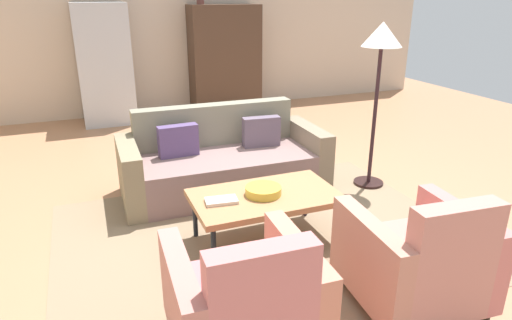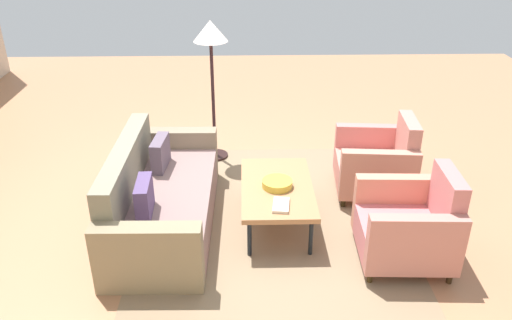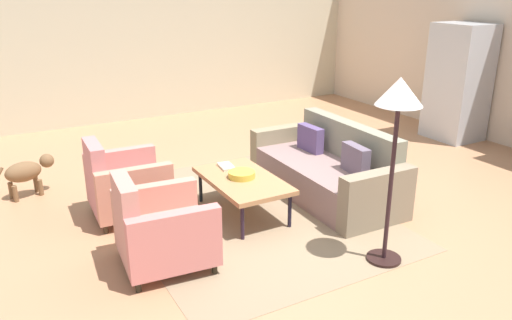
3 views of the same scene
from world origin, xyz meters
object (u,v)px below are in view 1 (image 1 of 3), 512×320
Objects in this scene: cabinet at (225,59)px; armchair_left at (246,308)px; coffee_table at (265,198)px; book_stack at (221,201)px; floor_lamp at (381,50)px; refrigerator at (104,65)px; couch at (222,163)px; armchair_right at (419,263)px; fruit_bowl at (263,191)px.

armchair_left is at bearing -106.85° from cabinet.
coffee_table is 4.47× the size of book_stack.
coffee_table is at bearing -155.70° from floor_lamp.
couch is at bearing -74.26° from refrigerator.
coffee_table is 4.66m from cabinet.
coffee_table is at bearing 90.88° from couch.
book_stack is 4.77m from cabinet.
refrigerator is at bearing 109.85° from armchair_right.
fruit_bowl is 0.16× the size of cabinet.
couch reaches higher than coffee_table.
floor_lamp is at bearing 162.88° from couch.
book_stack is at bearing -83.24° from refrigerator.
refrigerator reaches higher than couch.
book_stack is 4.46m from refrigerator.
couch is 1.14× the size of refrigerator.
cabinet is at bearing 71.68° from book_stack.
armchair_right is 1.51m from book_stack.
armchair_right is at bearing -62.99° from coffee_table.
refrigerator is (-2.01, -0.10, 0.03)m from cabinet.
coffee_table is 4.51m from refrigerator.
cabinet reaches higher than coffee_table.
refrigerator is (-0.89, 4.39, 0.46)m from fruit_bowl.
refrigerator is at bearing -177.03° from cabinet.
floor_lamp reaches higher than couch.
coffee_table is 0.67× the size of cabinet.
armchair_left is at bearing -100.92° from book_stack.
armchair_right is at bearing -62.34° from fruit_bowl.
refrigerator is (-0.30, 5.56, 0.58)m from armchair_left.
armchair_right reaches higher than book_stack.
book_stack is 2.26m from floor_lamp.
couch reaches higher than fruit_bowl.
floor_lamp reaches higher than armchair_right.
armchair_left is 0.49× the size of cabinet.
cabinet is at bearing 96.20° from floor_lamp.
refrigerator is (-0.52, 4.40, 0.48)m from book_stack.
armchair_left is at bearing 76.54° from couch.
cabinet is at bearing 89.55° from armchair_right.
cabinet reaches higher than armchair_left.
book_stack is at bearing 134.96° from armchair_right.
armchair_left is at bearing -138.93° from floor_lamp.
floor_lamp is at bearing 68.11° from armchair_right.
armchair_left is 3.03m from floor_lamp.
cabinet is at bearing -107.61° from couch.
fruit_bowl is at bearing -104.10° from cabinet.
floor_lamp reaches higher than book_stack.
armchair_left is 5.94m from cabinet.
armchair_right is at bearing 105.09° from couch.
coffee_table is at bearing 121.79° from armchair_right.
couch is 1.20m from fruit_bowl.
coffee_table is at bearing 1.84° from book_stack.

